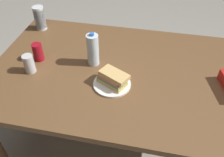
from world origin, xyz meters
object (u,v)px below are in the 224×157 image
at_px(dining_table, 129,80).
at_px(water_bottle_tall, 93,50).
at_px(soda_can_silver, 29,64).
at_px(sandwich, 113,78).
at_px(plastic_cup_stack, 40,18).
at_px(soda_can_red, 38,52).
at_px(paper_plate, 112,84).

bearing_deg(dining_table, water_bottle_tall, 172.05).
bearing_deg(soda_can_silver, dining_table, 11.71).
height_order(sandwich, plastic_cup_stack, plastic_cup_stack).
distance_m(sandwich, plastic_cup_stack, 0.87).
bearing_deg(plastic_cup_stack, dining_table, -26.53).
relative_size(dining_table, soda_can_silver, 14.67).
bearing_deg(water_bottle_tall, soda_can_silver, -156.46).
height_order(dining_table, plastic_cup_stack, plastic_cup_stack).
height_order(water_bottle_tall, plastic_cup_stack, water_bottle_tall).
height_order(soda_can_red, water_bottle_tall, water_bottle_tall).
bearing_deg(dining_table, soda_can_red, -179.66).
bearing_deg(sandwich, water_bottle_tall, 132.87).
xyz_separation_m(dining_table, paper_plate, (-0.08, -0.14, 0.09)).
xyz_separation_m(soda_can_red, plastic_cup_stack, (-0.15, 0.39, 0.03)).
distance_m(paper_plate, plastic_cup_stack, 0.87).
height_order(dining_table, water_bottle_tall, water_bottle_tall).
relative_size(paper_plate, soda_can_red, 1.85).
bearing_deg(soda_can_silver, paper_plate, -1.81).
relative_size(dining_table, plastic_cup_stack, 9.68).
distance_m(paper_plate, soda_can_silver, 0.53).
bearing_deg(paper_plate, plastic_cup_stack, 142.42).
xyz_separation_m(sandwich, water_bottle_tall, (-0.17, 0.18, 0.06)).
bearing_deg(plastic_cup_stack, sandwich, -37.42).
relative_size(dining_table, paper_plate, 7.93).
bearing_deg(dining_table, sandwich, -118.59).
xyz_separation_m(water_bottle_tall, plastic_cup_stack, (-0.52, 0.35, -0.02)).
xyz_separation_m(dining_table, water_bottle_tall, (-0.24, 0.03, 0.19)).
height_order(sandwich, soda_can_red, soda_can_red).
xyz_separation_m(dining_table, soda_can_silver, (-0.61, -0.13, 0.14)).
distance_m(dining_table, plastic_cup_stack, 0.88).
distance_m(dining_table, sandwich, 0.21).
relative_size(paper_plate, plastic_cup_stack, 1.22).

